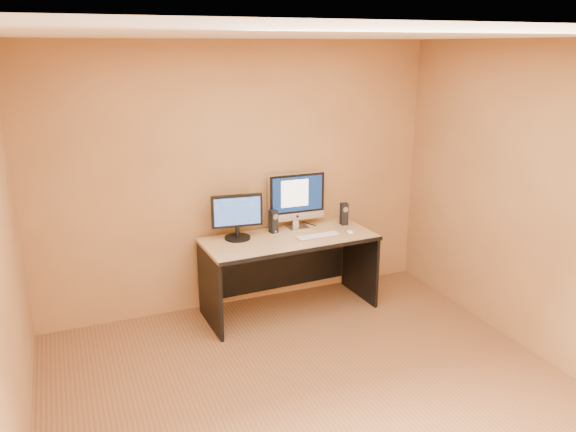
{
  "coord_description": "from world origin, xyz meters",
  "views": [
    {
      "loc": [
        -1.61,
        -3.12,
        2.55
      ],
      "look_at": [
        0.3,
        1.5,
        1.02
      ],
      "focal_mm": 35.0,
      "sensor_mm": 36.0,
      "label": 1
    }
  ],
  "objects": [
    {
      "name": "second_monitor",
      "position": [
        -0.11,
        1.75,
        0.98
      ],
      "size": [
        0.52,
        0.3,
        0.44
      ],
      "primitive_type": null,
      "rotation": [
        0.0,
        0.0,
        -0.11
      ],
      "color": "black",
      "rests_on": "desk"
    },
    {
      "name": "speaker_right",
      "position": [
        1.04,
        1.76,
        0.88
      ],
      "size": [
        0.08,
        0.08,
        0.23
      ],
      "primitive_type": null,
      "rotation": [
        0.0,
        0.0,
        -0.1
      ],
      "color": "black",
      "rests_on": "desk"
    },
    {
      "name": "imac",
      "position": [
        0.55,
        1.84,
        1.05
      ],
      "size": [
        0.6,
        0.23,
        0.57
      ],
      "primitive_type": null,
      "rotation": [
        0.0,
        0.0,
        -0.02
      ],
      "color": "silver",
      "rests_on": "desk"
    },
    {
      "name": "cable_b",
      "position": [
        0.51,
        1.94,
        0.77
      ],
      "size": [
        0.09,
        0.17,
        0.01
      ],
      "primitive_type": "cylinder",
      "rotation": [
        1.57,
        0.0,
        -0.45
      ],
      "color": "black",
      "rests_on": "desk"
    },
    {
      "name": "keyboard",
      "position": [
        0.62,
        1.51,
        0.78
      ],
      "size": [
        0.45,
        0.14,
        0.02
      ],
      "primitive_type": "cube",
      "rotation": [
        0.0,
        0.0,
        0.03
      ],
      "color": "silver",
      "rests_on": "desk"
    },
    {
      "name": "cable_a",
      "position": [
        0.7,
        1.93,
        0.77
      ],
      "size": [
        0.09,
        0.21,
        0.01
      ],
      "primitive_type": "cylinder",
      "rotation": [
        1.57,
        0.0,
        0.39
      ],
      "color": "black",
      "rests_on": "desk"
    },
    {
      "name": "walls",
      "position": [
        0.0,
        0.0,
        1.3
      ],
      "size": [
        4.0,
        4.0,
        2.6
      ],
      "primitive_type": null,
      "color": "#A87443",
      "rests_on": "ground"
    },
    {
      "name": "floor",
      "position": [
        0.0,
        0.0,
        0.0
      ],
      "size": [
        4.0,
        4.0,
        0.0
      ],
      "primitive_type": "plane",
      "color": "brown",
      "rests_on": "ground"
    },
    {
      "name": "desk",
      "position": [
        0.36,
        1.6,
        0.38
      ],
      "size": [
        1.69,
        0.8,
        0.77
      ],
      "primitive_type": null,
      "rotation": [
        0.0,
        0.0,
        0.04
      ],
      "color": "tan",
      "rests_on": "ground"
    },
    {
      "name": "mouse",
      "position": [
        0.95,
        1.47,
        0.79
      ],
      "size": [
        0.07,
        0.11,
        0.04
      ],
      "primitive_type": "ellipsoid",
      "rotation": [
        0.0,
        0.0,
        -0.08
      ],
      "color": "white",
      "rests_on": "desk"
    },
    {
      "name": "speaker_left",
      "position": [
        0.27,
        1.8,
        0.88
      ],
      "size": [
        0.08,
        0.09,
        0.23
      ],
      "primitive_type": null,
      "rotation": [
        0.0,
        0.0,
        0.22
      ],
      "color": "black",
      "rests_on": "desk"
    },
    {
      "name": "ceiling",
      "position": [
        0.0,
        0.0,
        2.6
      ],
      "size": [
        4.0,
        4.0,
        0.0
      ],
      "primitive_type": "plane",
      "color": "white",
      "rests_on": "walls"
    }
  ]
}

